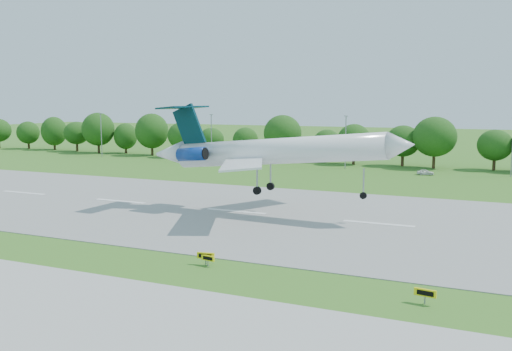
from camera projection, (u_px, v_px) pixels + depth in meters
name	position (u px, v px, depth m)	size (l,w,h in m)	color
ground	(316.00, 280.00, 49.17)	(600.00, 600.00, 0.00)	#366B1C
runway	(378.00, 224.00, 71.78)	(400.00, 45.00, 0.08)	gray
tree_line	(442.00, 142.00, 131.60)	(288.40, 8.40, 10.40)	#382314
light_poles	(424.00, 144.00, 123.55)	(175.90, 0.25, 12.19)	gray
airliner	(265.00, 151.00, 77.08)	(37.87, 27.54, 12.08)	white
taxi_sign_left	(206.00, 256.00, 53.74)	(1.72, 0.48, 1.20)	gray
taxi_sign_centre	(208.00, 258.00, 53.39)	(1.47, 0.42, 1.03)	gray
taxi_sign_right	(425.00, 293.00, 43.30)	(1.71, 0.44, 1.19)	gray
service_vehicle_a	(261.00, 161.00, 141.78)	(1.41, 4.05, 1.33)	silver
service_vehicle_b	(425.00, 172.00, 120.00)	(1.41, 3.50, 1.19)	silver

